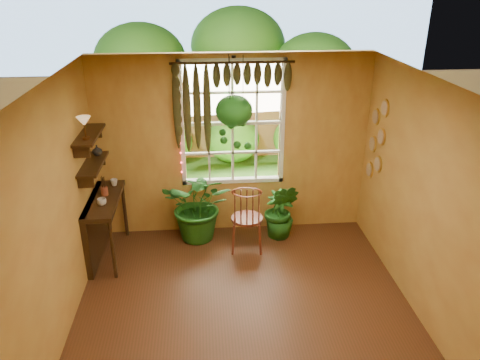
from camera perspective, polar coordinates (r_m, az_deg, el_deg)
The scene contains 23 objects.
floor at distance 5.60m, azimuth 0.88°, elevation -17.14°, with size 4.50×4.50×0.00m, color #522A17.
ceiling at distance 4.34m, azimuth 1.11°, elevation 10.88°, with size 4.50×4.50×0.00m, color silver.
wall_back at distance 6.88m, azimuth -0.89°, elevation 4.07°, with size 4.00×4.00×0.00m, color gold.
wall_left at distance 5.05m, azimuth -22.31°, elevation -5.48°, with size 4.50×4.50×0.00m, color gold.
wall_right at distance 5.39m, azimuth 22.70°, elevation -3.70°, with size 4.50×4.50×0.00m, color gold.
window at distance 6.80m, azimuth -0.93°, elevation 6.93°, with size 1.52×0.10×1.86m.
valance_vine at distance 6.53m, azimuth -1.64°, elevation 11.46°, with size 1.70×0.12×1.10m.
string_lights at distance 6.69m, azimuth -7.43°, elevation 6.90°, with size 0.03×0.03×1.54m, color #FF2633, non-canonical shape.
wall_plates at distance 6.81m, azimuth 16.31°, elevation 4.66°, with size 0.04×0.32×1.10m, color beige, non-canonical shape.
counter_ledge at distance 6.76m, azimuth -16.88°, elevation -4.83°, with size 0.40×1.20×0.90m.
shelf_lower at distance 6.40m, azimuth -17.46°, elevation 1.87°, with size 0.25×0.90×0.04m, color #35230E.
shelf_upper at distance 6.27m, azimuth -17.91°, elevation 5.26°, with size 0.25×0.90×0.04m, color #35230E.
backyard at distance 11.36m, azimuth -1.32°, elevation 11.64°, with size 14.00×10.00×12.00m.
windsor_chair at distance 6.73m, azimuth 0.84°, elevation -5.76°, with size 0.50×0.52×1.21m.
potted_plant_left at distance 6.92m, azimuth -4.93°, elevation -3.01°, with size 1.01×0.87×1.12m, color #144713.
potted_plant_mid at distance 7.00m, azimuth 5.01°, elevation -3.72°, with size 0.49×0.40×0.89m, color #144713.
potted_plant_right at distance 7.05m, azimuth 4.84°, elevation -4.23°, with size 0.41×0.41×0.74m, color #144713.
hanging_basket at distance 6.51m, azimuth -0.73°, elevation 8.08°, with size 0.51×0.51×1.32m.
cup_a at distance 6.37m, azimuth -16.50°, elevation -2.57°, with size 0.12×0.12×0.09m, color silver.
cup_b at distance 6.91m, azimuth -15.10°, elevation -0.28°, with size 0.10×0.10×0.09m, color beige.
brush_jar at distance 6.61m, azimuth -16.28°, elevation -0.68°, with size 0.10×0.10×0.35m.
shelf_vase at distance 6.63m, azimuth -17.04°, elevation 3.50°, with size 0.13×0.13×0.14m, color #B2AD99.
tiffany_lamp at distance 5.99m, azimuth -18.48°, elevation 6.65°, with size 0.17×0.17×0.29m.
Camera 1 is at (-0.44, -4.21, 3.67)m, focal length 35.00 mm.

